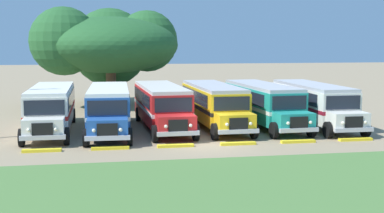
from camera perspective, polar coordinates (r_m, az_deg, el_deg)
ground_plane at (r=28.49m, az=1.52°, el=-4.26°), size 220.00×220.00×0.00m
foreground_grass_strip at (r=19.90m, az=6.85°, el=-9.34°), size 80.00×11.40×0.01m
parked_bus_slot_0 at (r=33.80m, az=-15.51°, el=-0.01°), size 2.78×10.85×2.82m
parked_bus_slot_1 at (r=32.92m, az=-9.30°, el=-0.02°), size 2.96×10.88×2.82m
parked_bus_slot_2 at (r=33.80m, az=-3.42°, el=0.24°), size 3.09×10.89×2.82m
parked_bus_slot_3 at (r=34.45m, az=2.48°, el=0.38°), size 2.96×10.87×2.82m
parked_bus_slot_4 at (r=35.19m, az=8.00°, el=0.46°), size 3.18×10.91×2.82m
parked_bus_slot_5 at (r=35.99m, az=13.48°, el=0.48°), size 2.72×10.85×2.82m
curb_wheelstop_0 at (r=27.65m, az=-16.49°, el=-4.75°), size 2.00×0.36×0.15m
curb_wheelstop_1 at (r=27.47m, az=-9.16°, el=-4.62°), size 2.00×0.36×0.15m
curb_wheelstop_2 at (r=27.73m, az=-1.86°, el=-4.42°), size 2.00×0.36×0.15m
curb_wheelstop_3 at (r=28.43m, az=5.20°, el=-4.16°), size 2.00×0.36×0.15m
curb_wheelstop_4 at (r=29.54m, az=11.81°, el=-3.85°), size 2.00×0.36×0.15m
curb_wheelstop_5 at (r=31.01m, az=17.86°, el=-3.53°), size 2.00×0.36×0.15m
broad_shade_tree at (r=46.66m, az=-9.31°, el=6.86°), size 13.05×12.31×8.90m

